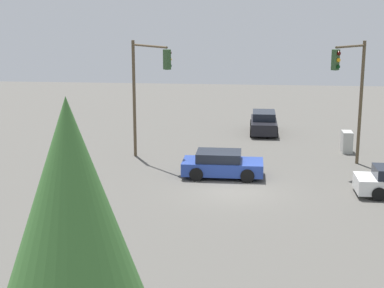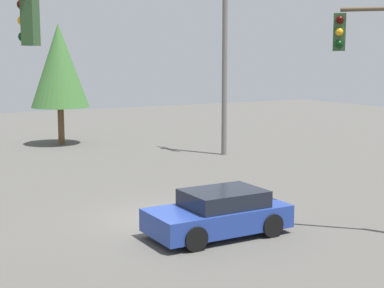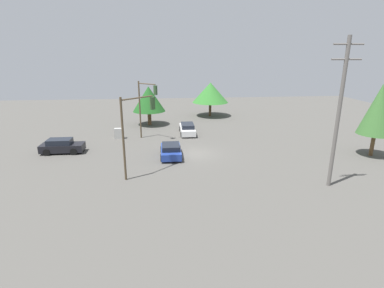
% 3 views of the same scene
% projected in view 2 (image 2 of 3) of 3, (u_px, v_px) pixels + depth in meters
% --- Properties ---
extents(ground_plane, '(80.00, 80.00, 0.00)m').
position_uv_depth(ground_plane, '(162.00, 219.00, 19.04)').
color(ground_plane, '#54514C').
extents(sedan_blue, '(2.07, 4.14, 1.34)m').
position_uv_depth(sedan_blue, '(219.00, 213.00, 17.21)').
color(sedan_blue, '#233D93').
rests_on(sedan_blue, ground_plane).
extents(utility_pole_tall, '(2.20, 0.28, 11.12)m').
position_uv_depth(utility_pole_tall, '(225.00, 44.00, 30.76)').
color(utility_pole_tall, slate).
rests_on(utility_pole_tall, ground_plane).
extents(tree_left, '(3.42, 3.42, 7.17)m').
position_uv_depth(tree_left, '(59.00, 66.00, 34.71)').
color(tree_left, brown).
rests_on(tree_left, ground_plane).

